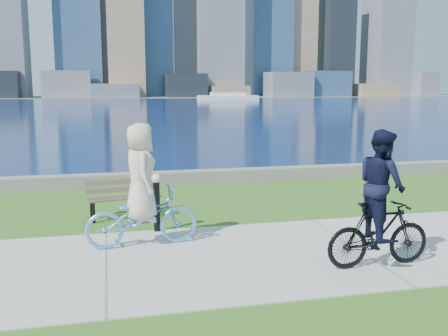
% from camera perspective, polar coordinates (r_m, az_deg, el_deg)
% --- Properties ---
extents(ground, '(320.00, 320.00, 0.00)m').
position_cam_1_polar(ground, '(8.66, 14.53, -8.86)').
color(ground, '#2D5B17').
rests_on(ground, ground).
extents(concrete_path, '(80.00, 3.50, 0.02)m').
position_cam_1_polar(concrete_path, '(8.65, 14.53, -8.80)').
color(concrete_path, '#A5A5A0').
rests_on(concrete_path, ground).
extents(seawall, '(90.00, 0.50, 0.35)m').
position_cam_1_polar(seawall, '(14.23, 2.97, -0.78)').
color(seawall, slate).
rests_on(seawall, ground).
extents(bay_water, '(320.00, 131.00, 0.01)m').
position_cam_1_polar(bay_water, '(79.40, -10.40, 7.17)').
color(bay_water, '#0C1F4F').
rests_on(bay_water, ground).
extents(far_shore, '(320.00, 30.00, 0.12)m').
position_cam_1_polar(far_shore, '(137.34, -11.62, 7.96)').
color(far_shore, slate).
rests_on(far_shore, ground).
extents(ferry_far, '(11.98, 3.42, 1.63)m').
position_cam_1_polar(ferry_far, '(100.78, 0.45, 8.10)').
color(ferry_far, white).
rests_on(ferry_far, ground).
extents(park_bench, '(1.53, 0.72, 0.76)m').
position_cam_1_polar(park_bench, '(10.42, -11.39, -3.03)').
color(park_bench, black).
rests_on(park_bench, ground).
extents(bollard_lamp, '(0.18, 0.18, 1.09)m').
position_cam_1_polar(bollard_lamp, '(9.22, -7.71, -3.52)').
color(bollard_lamp, black).
rests_on(bollard_lamp, ground).
extents(cyclist_woman, '(0.81, 1.91, 2.05)m').
position_cam_1_polar(cyclist_woman, '(8.38, -9.42, -3.74)').
color(cyclist_woman, '#62A5EF').
rests_on(cyclist_woman, ground).
extents(cyclist_man, '(0.61, 1.64, 2.04)m').
position_cam_1_polar(cyclist_man, '(7.64, 17.41, -4.57)').
color(cyclist_man, black).
rests_on(cyclist_man, ground).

